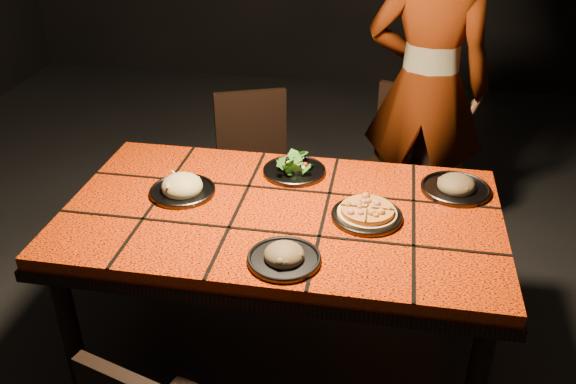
% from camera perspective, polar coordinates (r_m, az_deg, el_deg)
% --- Properties ---
extents(room_shell, '(6.04, 7.04, 3.08)m').
position_cam_1_polar(room_shell, '(1.96, -0.74, 17.32)').
color(room_shell, black).
rests_on(room_shell, ground).
extents(dining_table, '(1.62, 0.92, 0.75)m').
position_cam_1_polar(dining_table, '(2.29, -0.60, -3.36)').
color(dining_table, red).
rests_on(dining_table, ground).
extents(chair_far_left, '(0.48, 0.48, 0.83)m').
position_cam_1_polar(chair_far_left, '(3.20, -3.15, 2.91)').
color(chair_far_left, black).
rests_on(chair_far_left, ground).
extents(chair_far_right, '(0.49, 0.49, 0.85)m').
position_cam_1_polar(chair_far_right, '(3.25, 10.68, 3.09)').
color(chair_far_right, black).
rests_on(chair_far_right, ground).
extents(diner, '(0.67, 0.49, 1.71)m').
position_cam_1_polar(diner, '(3.17, 12.84, 9.51)').
color(diner, brown).
rests_on(diner, ground).
extents(plate_pizza, '(0.26, 0.26, 0.04)m').
position_cam_1_polar(plate_pizza, '(2.21, 7.40, -2.04)').
color(plate_pizza, '#39383D').
rests_on(plate_pizza, dining_table).
extents(plate_pasta, '(0.25, 0.25, 0.08)m').
position_cam_1_polar(plate_pasta, '(2.38, -9.86, 0.37)').
color(plate_pasta, '#39383D').
rests_on(plate_pasta, dining_table).
extents(plate_salad, '(0.26, 0.26, 0.07)m').
position_cam_1_polar(plate_salad, '(2.48, 0.61, 2.31)').
color(plate_salad, '#39383D').
rests_on(plate_salad, dining_table).
extents(plate_mushroom_a, '(0.24, 0.24, 0.08)m').
position_cam_1_polar(plate_mushroom_a, '(1.97, -0.36, -6.00)').
color(plate_mushroom_a, '#39383D').
rests_on(plate_mushroom_a, dining_table).
extents(plate_mushroom_b, '(0.27, 0.27, 0.09)m').
position_cam_1_polar(plate_mushroom_b, '(2.44, 15.45, 0.58)').
color(plate_mushroom_b, '#39383D').
rests_on(plate_mushroom_b, dining_table).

